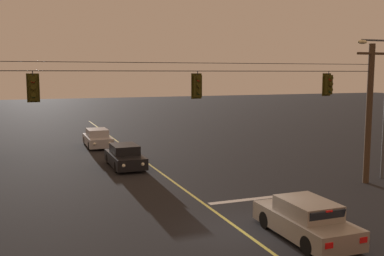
{
  "coord_description": "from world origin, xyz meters",
  "views": [
    {
      "loc": [
        -7.31,
        -13.95,
        5.78
      ],
      "look_at": [
        0.0,
        5.34,
        3.22
      ],
      "focal_mm": 41.76,
      "sensor_mm": 36.0,
      "label": 1
    }
  ],
  "objects_px": {
    "car_oncoming_lead": "(125,157)",
    "traffic_light_centre": "(329,85)",
    "traffic_light_leftmost": "(33,88)",
    "car_oncoming_trailing": "(98,138)",
    "street_lamp_corner": "(381,95)",
    "traffic_light_left_inner": "(198,86)",
    "car_waiting_near_lane": "(306,220)"
  },
  "relations": [
    {
      "from": "traffic_light_leftmost",
      "to": "traffic_light_centre",
      "type": "distance_m",
      "value": 13.75
    },
    {
      "from": "car_oncoming_trailing",
      "to": "street_lamp_corner",
      "type": "xyz_separation_m",
      "value": [
        12.65,
        -16.29,
        3.94
      ]
    },
    {
      "from": "car_waiting_near_lane",
      "to": "traffic_light_leftmost",
      "type": "bearing_deg",
      "value": 147.4
    },
    {
      "from": "car_oncoming_trailing",
      "to": "street_lamp_corner",
      "type": "relative_size",
      "value": 0.58
    },
    {
      "from": "traffic_light_left_inner",
      "to": "traffic_light_centre",
      "type": "height_order",
      "value": "same"
    },
    {
      "from": "traffic_light_centre",
      "to": "traffic_light_left_inner",
      "type": "bearing_deg",
      "value": 180.0
    },
    {
      "from": "car_waiting_near_lane",
      "to": "street_lamp_corner",
      "type": "relative_size",
      "value": 0.57
    },
    {
      "from": "traffic_light_leftmost",
      "to": "car_oncoming_trailing",
      "type": "distance_m",
      "value": 18.1
    },
    {
      "from": "traffic_light_leftmost",
      "to": "car_oncoming_trailing",
      "type": "bearing_deg",
      "value": 73.57
    },
    {
      "from": "traffic_light_centre",
      "to": "street_lamp_corner",
      "type": "height_order",
      "value": "street_lamp_corner"
    },
    {
      "from": "traffic_light_leftmost",
      "to": "street_lamp_corner",
      "type": "distance_m",
      "value": 17.62
    },
    {
      "from": "traffic_light_centre",
      "to": "car_oncoming_lead",
      "type": "distance_m",
      "value": 12.76
    },
    {
      "from": "traffic_light_leftmost",
      "to": "traffic_light_centre",
      "type": "xyz_separation_m",
      "value": [
        13.75,
        0.0,
        0.0
      ]
    },
    {
      "from": "street_lamp_corner",
      "to": "car_waiting_near_lane",
      "type": "bearing_deg",
      "value": -145.67
    },
    {
      "from": "car_waiting_near_lane",
      "to": "car_oncoming_trailing",
      "type": "bearing_deg",
      "value": 99.5
    },
    {
      "from": "car_waiting_near_lane",
      "to": "car_oncoming_lead",
      "type": "distance_m",
      "value": 14.39
    },
    {
      "from": "traffic_light_leftmost",
      "to": "traffic_light_left_inner",
      "type": "height_order",
      "value": "same"
    },
    {
      "from": "car_waiting_near_lane",
      "to": "car_oncoming_lead",
      "type": "relative_size",
      "value": 0.98
    },
    {
      "from": "traffic_light_centre",
      "to": "car_waiting_near_lane",
      "type": "relative_size",
      "value": 0.28
    },
    {
      "from": "traffic_light_centre",
      "to": "car_oncoming_trailing",
      "type": "xyz_separation_m",
      "value": [
        -8.8,
        16.81,
        -4.55
      ]
    },
    {
      "from": "car_oncoming_lead",
      "to": "street_lamp_corner",
      "type": "relative_size",
      "value": 0.58
    },
    {
      "from": "traffic_light_centre",
      "to": "traffic_light_leftmost",
      "type": "bearing_deg",
      "value": 180.0
    },
    {
      "from": "car_waiting_near_lane",
      "to": "car_oncoming_trailing",
      "type": "height_order",
      "value": "same"
    },
    {
      "from": "traffic_light_leftmost",
      "to": "street_lamp_corner",
      "type": "relative_size",
      "value": 0.16
    },
    {
      "from": "traffic_light_left_inner",
      "to": "traffic_light_centre",
      "type": "bearing_deg",
      "value": 0.0
    },
    {
      "from": "traffic_light_centre",
      "to": "car_oncoming_lead",
      "type": "relative_size",
      "value": 0.28
    },
    {
      "from": "traffic_light_left_inner",
      "to": "traffic_light_centre",
      "type": "xyz_separation_m",
      "value": [
        6.94,
        0.0,
        0.0
      ]
    },
    {
      "from": "traffic_light_left_inner",
      "to": "car_oncoming_lead",
      "type": "bearing_deg",
      "value": 99.99
    },
    {
      "from": "traffic_light_leftmost",
      "to": "car_oncoming_trailing",
      "type": "height_order",
      "value": "traffic_light_leftmost"
    },
    {
      "from": "traffic_light_leftmost",
      "to": "traffic_light_left_inner",
      "type": "xyz_separation_m",
      "value": [
        6.81,
        0.0,
        0.0
      ]
    },
    {
      "from": "car_waiting_near_lane",
      "to": "traffic_light_centre",
      "type": "bearing_deg",
      "value": 47.72
    },
    {
      "from": "car_oncoming_lead",
      "to": "traffic_light_centre",
      "type": "bearing_deg",
      "value": -45.01
    }
  ]
}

